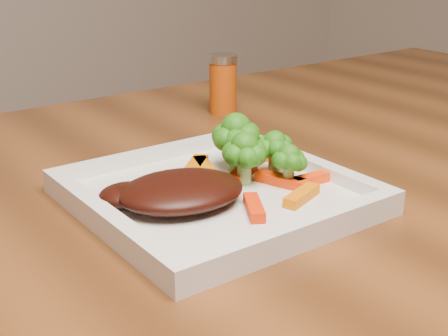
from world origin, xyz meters
TOP-DOWN VIEW (x-y plane):
  - plate at (-0.13, 0.07)m, footprint 0.27×0.27m
  - steak at (-0.18, 0.06)m, footprint 0.14×0.12m
  - broccoli_0 at (-0.08, 0.11)m, footprint 0.08×0.08m
  - broccoli_1 at (-0.05, 0.07)m, footprint 0.06×0.06m
  - broccoli_2 at (-0.06, 0.04)m, footprint 0.05×0.05m
  - broccoli_3 at (-0.09, 0.07)m, footprint 0.06×0.06m
  - carrot_0 at (-0.07, -0.00)m, footprint 0.06×0.03m
  - carrot_1 at (-0.03, 0.03)m, footprint 0.05×0.02m
  - carrot_2 at (-0.13, 0.00)m, footprint 0.04×0.05m
  - carrot_3 at (-0.03, 0.11)m, footprint 0.05×0.02m
  - carrot_4 at (-0.12, 0.13)m, footprint 0.06×0.05m
  - carrot_5 at (-0.06, 0.04)m, footprint 0.03×0.06m
  - carrot_6 at (-0.08, 0.09)m, footprint 0.05×0.04m
  - spice_shaker at (0.08, 0.35)m, footprint 0.06×0.06m
  - carrot_7 at (-0.11, 0.12)m, footprint 0.03×0.06m

SIDE VIEW (x-z plane):
  - plate at x=-0.13m, z-range 0.75..0.76m
  - carrot_0 at x=-0.07m, z-range 0.76..0.77m
  - carrot_1 at x=-0.03m, z-range 0.76..0.77m
  - carrot_2 at x=-0.13m, z-range 0.76..0.77m
  - carrot_3 at x=-0.03m, z-range 0.76..0.77m
  - carrot_4 at x=-0.12m, z-range 0.76..0.77m
  - carrot_5 at x=-0.06m, z-range 0.76..0.77m
  - carrot_6 at x=-0.08m, z-range 0.76..0.77m
  - carrot_7 at x=-0.11m, z-range 0.76..0.77m
  - steak at x=-0.18m, z-range 0.76..0.79m
  - broccoli_2 at x=-0.06m, z-range 0.76..0.82m
  - broccoli_3 at x=-0.09m, z-range 0.76..0.82m
  - broccoli_1 at x=-0.05m, z-range 0.76..0.83m
  - spice_shaker at x=0.08m, z-range 0.75..0.84m
  - broccoli_0 at x=-0.08m, z-range 0.76..0.83m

